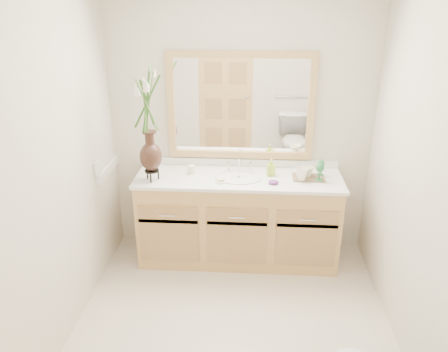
# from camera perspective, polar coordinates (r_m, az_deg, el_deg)

# --- Properties ---
(floor) EXTENTS (2.60, 2.60, 0.00)m
(floor) POSITION_cam_1_polar(r_m,az_deg,el_deg) (3.47, 1.11, -19.56)
(floor) COLOR beige
(floor) RESTS_ON ground
(wall_back) EXTENTS (2.40, 0.02, 2.40)m
(wall_back) POSITION_cam_1_polar(r_m,az_deg,el_deg) (4.04, 2.15, 6.30)
(wall_back) COLOR beige
(wall_back) RESTS_ON floor
(wall_front) EXTENTS (2.40, 0.02, 2.40)m
(wall_front) POSITION_cam_1_polar(r_m,az_deg,el_deg) (1.71, -0.84, -18.86)
(wall_front) COLOR beige
(wall_front) RESTS_ON floor
(wall_left) EXTENTS (0.02, 2.60, 2.40)m
(wall_left) POSITION_cam_1_polar(r_m,az_deg,el_deg) (3.10, -21.45, -0.43)
(wall_left) COLOR beige
(wall_left) RESTS_ON floor
(wall_right) EXTENTS (0.02, 2.60, 2.40)m
(wall_right) POSITION_cam_1_polar(r_m,az_deg,el_deg) (3.02, 24.72, -1.62)
(wall_right) COLOR beige
(wall_right) RESTS_ON floor
(vanity) EXTENTS (1.80, 0.55, 0.80)m
(vanity) POSITION_cam_1_polar(r_m,az_deg,el_deg) (4.08, 1.86, -5.70)
(vanity) COLOR tan
(vanity) RESTS_ON floor
(counter) EXTENTS (1.84, 0.57, 0.03)m
(counter) POSITION_cam_1_polar(r_m,az_deg,el_deg) (3.90, 1.93, -0.32)
(counter) COLOR white
(counter) RESTS_ON vanity
(sink) EXTENTS (0.38, 0.34, 0.23)m
(sink) POSITION_cam_1_polar(r_m,az_deg,el_deg) (3.90, 1.91, -0.95)
(sink) COLOR white
(sink) RESTS_ON counter
(mirror) EXTENTS (1.32, 0.04, 0.97)m
(mirror) POSITION_cam_1_polar(r_m,az_deg,el_deg) (3.96, 2.18, 9.05)
(mirror) COLOR white
(mirror) RESTS_ON wall_back
(switch_plate) EXTENTS (0.02, 0.12, 0.12)m
(switch_plate) POSITION_cam_1_polar(r_m,az_deg,el_deg) (3.83, -16.22, 0.98)
(switch_plate) COLOR white
(switch_plate) RESTS_ON wall_left
(flower_vase) EXTENTS (0.22, 0.22, 0.92)m
(flower_vase) POSITION_cam_1_polar(r_m,az_deg,el_deg) (3.68, -9.94, 8.45)
(flower_vase) COLOR black
(flower_vase) RESTS_ON counter
(tumbler) EXTENTS (0.06, 0.06, 0.08)m
(tumbler) POSITION_cam_1_polar(r_m,az_deg,el_deg) (3.95, -4.28, 0.84)
(tumbler) COLOR white
(tumbler) RESTS_ON counter
(soap_dish) EXTENTS (0.10, 0.10, 0.03)m
(soap_dish) POSITION_cam_1_polar(r_m,az_deg,el_deg) (3.78, -0.41, -0.66)
(soap_dish) COLOR white
(soap_dish) RESTS_ON counter
(soap_bottle) EXTENTS (0.07, 0.07, 0.14)m
(soap_bottle) POSITION_cam_1_polar(r_m,az_deg,el_deg) (3.92, 6.15, 1.04)
(soap_bottle) COLOR #ACDB33
(soap_bottle) RESTS_ON counter
(purple_dish) EXTENTS (0.10, 0.08, 0.03)m
(purple_dish) POSITION_cam_1_polar(r_m,az_deg,el_deg) (3.76, 6.49, -0.80)
(purple_dish) COLOR #622674
(purple_dish) RESTS_ON counter
(tray) EXTENTS (0.28, 0.19, 0.01)m
(tray) POSITION_cam_1_polar(r_m,az_deg,el_deg) (3.93, 10.97, -0.21)
(tray) COLOR brown
(tray) RESTS_ON counter
(mug_left) EXTENTS (0.12, 0.11, 0.11)m
(mug_left) POSITION_cam_1_polar(r_m,az_deg,el_deg) (3.84, 10.10, 0.32)
(mug_left) COLOR white
(mug_left) RESTS_ON tray
(mug_right) EXTENTS (0.11, 0.10, 0.09)m
(mug_right) POSITION_cam_1_polar(r_m,az_deg,el_deg) (3.93, 10.92, 0.65)
(mug_right) COLOR white
(mug_right) RESTS_ON tray
(goblet_front) EXTENTS (0.07, 0.07, 0.16)m
(goblet_front) POSITION_cam_1_polar(r_m,az_deg,el_deg) (3.84, 12.44, 0.94)
(goblet_front) COLOR #267238
(goblet_front) RESTS_ON tray
(goblet_back) EXTENTS (0.06, 0.06, 0.14)m
(goblet_back) POSITION_cam_1_polar(r_m,az_deg,el_deg) (3.96, 12.55, 1.46)
(goblet_back) COLOR #267238
(goblet_back) RESTS_ON tray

